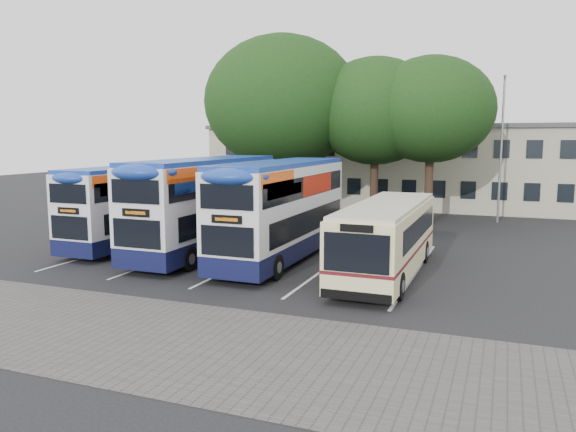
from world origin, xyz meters
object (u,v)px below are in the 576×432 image
(tree_right, at_px, (431,110))
(bus_dd_right, at_px, (282,206))
(bus_dd_mid, at_px, (206,201))
(tree_mid, at_px, (375,111))
(bus_dd_left, at_px, (138,201))
(bus_single, at_px, (387,234))
(lamp_post, at_px, (502,140))
(tree_left, at_px, (282,102))

(tree_right, distance_m, bus_dd_right, 13.88)
(bus_dd_mid, relative_size, bus_dd_right, 1.02)
(tree_mid, relative_size, bus_dd_left, 1.09)
(tree_right, xyz_separation_m, bus_single, (0.19, -13.38, -5.29))
(tree_right, xyz_separation_m, bus_dd_right, (-4.58, -12.29, -4.54))
(lamp_post, xyz_separation_m, tree_mid, (-7.36, -2.18, 1.77))
(tree_right, height_order, bus_single, tree_right)
(tree_mid, relative_size, bus_dd_mid, 0.98)
(tree_left, relative_size, tree_mid, 1.16)
(tree_right, xyz_separation_m, bus_dd_left, (-12.43, -11.67, -4.73))
(lamp_post, bearing_deg, bus_single, -103.31)
(lamp_post, relative_size, bus_single, 0.97)
(lamp_post, xyz_separation_m, tree_left, (-13.31, -2.83, 2.42))
(bus_dd_left, relative_size, bus_dd_mid, 0.90)
(tree_left, distance_m, tree_right, 9.38)
(tree_left, height_order, bus_dd_right, tree_left)
(lamp_post, bearing_deg, bus_dd_right, -119.93)
(lamp_post, distance_m, bus_single, 16.71)
(lamp_post, bearing_deg, tree_mid, -163.52)
(bus_dd_right, bearing_deg, tree_left, 111.75)
(lamp_post, distance_m, bus_dd_right, 17.31)
(tree_left, relative_size, bus_dd_left, 1.26)
(tree_right, distance_m, bus_single, 14.39)
(bus_dd_mid, xyz_separation_m, bus_single, (8.54, -1.20, -0.79))
(tree_right, distance_m, bus_dd_mid, 15.44)
(bus_dd_mid, height_order, bus_dd_right, bus_dd_mid)
(bus_single, bearing_deg, tree_right, 90.81)
(tree_left, distance_m, bus_dd_right, 13.89)
(lamp_post, height_order, bus_single, lamp_post)
(bus_dd_right, relative_size, bus_single, 1.09)
(lamp_post, bearing_deg, tree_right, -147.52)
(bus_dd_left, height_order, bus_single, bus_dd_left)
(bus_dd_left, bearing_deg, bus_single, -7.73)
(tree_right, bearing_deg, bus_dd_mid, -124.43)
(bus_dd_left, bearing_deg, bus_dd_right, -4.55)
(tree_mid, relative_size, bus_dd_right, 1.00)
(tree_left, bearing_deg, bus_dd_right, -68.25)
(lamp_post, height_order, tree_mid, tree_mid)
(lamp_post, relative_size, bus_dd_right, 0.89)
(tree_mid, xyz_separation_m, tree_right, (3.42, -0.34, 0.02))
(tree_right, distance_m, bus_dd_left, 17.69)
(bus_single, bearing_deg, tree_left, 126.14)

